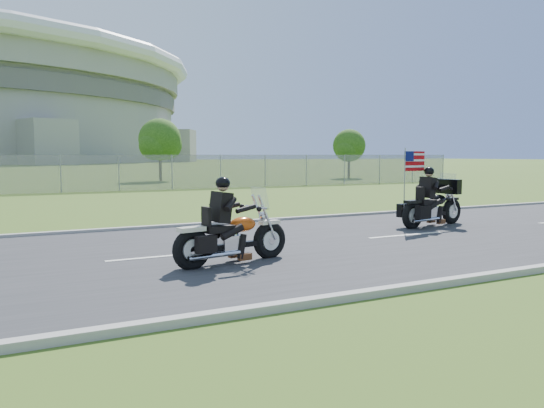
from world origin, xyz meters
name	(u,v)px	position (x,y,z in m)	size (l,w,h in m)	color
ground	(258,250)	(0.00, 0.00, 0.00)	(420.00, 420.00, 0.00)	#3D571B
road	(258,249)	(0.00, 0.00, 0.02)	(120.00, 8.00, 0.04)	#28282B
curb_north	(195,225)	(0.00, 4.05, 0.05)	(120.00, 0.18, 0.12)	#9E9B93
curb_south	(380,292)	(0.00, -4.05, 0.05)	(120.00, 0.18, 0.12)	#9E9B93
tree_fence_near	(160,142)	(6.04, 30.04, 2.97)	(3.52, 3.28, 4.75)	#382316
tree_fence_far	(349,147)	(22.04, 28.03, 2.64)	(3.08, 2.87, 4.20)	#382316
motorcycle_lead	(231,237)	(-1.09, -1.17, 0.51)	(2.38, 0.85, 1.61)	black
motorcycle_follow	(433,207)	(5.80, 1.00, 0.57)	(2.48, 0.97, 2.08)	black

